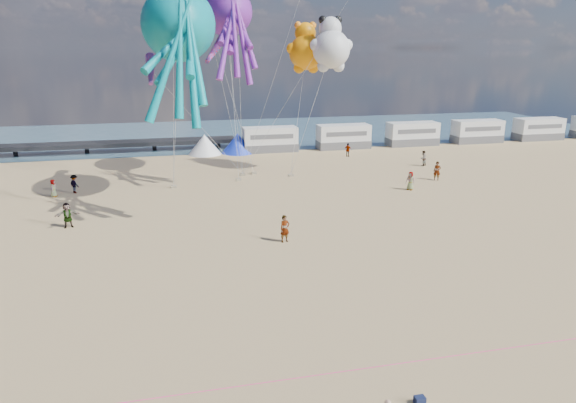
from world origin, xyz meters
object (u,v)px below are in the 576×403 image
Objects in this scene: beachgoer_0 at (53,188)px; sandbag_b at (239,180)px; sandbag_e at (243,174)px; motorhome_0 at (270,139)px; beachgoer_3 at (348,150)px; kite_octopus_purple at (228,12)px; windsock_right at (151,70)px; sandbag_c at (291,175)px; cooler_navy at (420,400)px; kite_panda at (331,49)px; sandbag_d at (254,173)px; kite_octopus_teal at (178,24)px; beachgoer_5 at (437,171)px; motorhome_2 at (412,134)px; motorhome_4 at (538,129)px; beachgoer_6 at (410,181)px; standing_person at (285,229)px; kite_teddy_orange at (306,52)px; tent_blue at (238,143)px; beachgoer_4 at (67,215)px; motorhome_1 at (343,137)px; beachgoer_1 at (423,158)px; motorhome_3 at (477,131)px; beachgoer_2 at (74,184)px; windsock_mid at (217,46)px; tent_white at (205,144)px; sandbag_a at (174,187)px.

beachgoer_0 is 16.34m from sandbag_b.
sandbag_e is (16.90, 4.00, -0.65)m from beachgoer_0.
beachgoer_3 is at bearing -32.11° from motorhome_0.
kite_octopus_purple reaches higher than windsock_right.
sandbag_c is 0.12× the size of windsock_right.
cooler_navy is 37.36m from kite_panda.
sandbag_d is 0.04× the size of kite_octopus_teal.
motorhome_2 is at bearing 103.04° from beachgoer_5.
windsock_right reaches higher than beachgoer_3.
motorhome_4 is 40.64m from sandbag_c.
beachgoer_6 reaches higher than sandbag_d.
sandbag_b is 0.05× the size of kite_octopus_purple.
standing_person is at bearing -112.63° from beachgoer_5.
standing_person is at bearing -104.37° from sandbag_c.
beachgoer_0 is at bearing 173.17° from kite_teddy_orange.
tent_blue is 11.40m from sandbag_d.
cooler_navy is 34.03m from beachgoer_5.
kite_octopus_teal reaches higher than beachgoer_4.
motorhome_1 is at bearing 40.32° from sandbag_d.
beachgoer_5 is (4.67, -12.56, 0.11)m from beachgoer_3.
tent_blue is 2.40× the size of beachgoer_1.
sandbag_b is at bearing 77.58° from standing_person.
motorhome_2 is 3.94× the size of beachgoer_6.
motorhome_3 is 0.54× the size of kite_octopus_teal.
beachgoer_3 is 14.90m from sandbag_e.
sandbag_e is (0.69, 2.08, 0.00)m from sandbag_b.
motorhome_2 is 17.37× the size of cooler_navy.
motorhome_4 is 3.60× the size of beachgoer_5.
beachgoer_4 reaches higher than beachgoer_1.
beachgoer_2 is (-35.03, -3.17, -0.01)m from beachgoer_1.
beachgoer_6 is at bearing -133.78° from motorhome_3.
windsock_right is (-7.15, -4.91, -4.97)m from kite_octopus_purple.
beachgoer_5 is at bearing 81.49° from beachgoer_6.
kite_teddy_orange is at bearing 23.21° from sandbag_b.
sandbag_d is (-13.37, -11.35, -1.39)m from motorhome_1.
beachgoer_4 reaches higher than cooler_navy.
kite_octopus_teal reaches higher than windsock_right.
kite_panda reaches higher than beachgoer_5.
windsock_mid reaches higher than beachgoer_6.
motorhome_4 is 13.20× the size of sandbag_e.
kite_teddy_orange is at bearing -47.54° from tent_white.
sandbag_a is (7.47, 9.36, -0.80)m from beachgoer_4.
motorhome_2 is 3.62× the size of beachgoer_4.
motorhome_0 is at bearing 161.78° from beachgoer_6.
sandbag_c is (-19.45, -13.10, -1.39)m from motorhome_2.
sandbag_e is at bearing 75.19° from standing_person.
standing_person reaches higher than beachgoer_5.
tent_white is at bearing 72.19° from windsock_right.
kite_octopus_teal is at bearing 103.95° from cooler_navy.
sandbag_a is at bearing -144.96° from motorhome_1.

